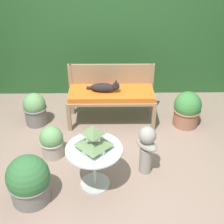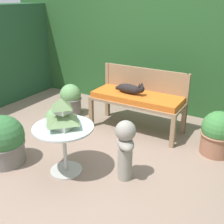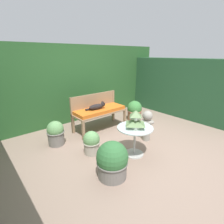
{
  "view_description": "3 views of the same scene",
  "coord_description": "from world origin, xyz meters",
  "px_view_note": "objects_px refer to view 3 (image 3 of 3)",
  "views": [
    {
      "loc": [
        0.04,
        -3.4,
        2.98
      ],
      "look_at": [
        0.09,
        0.27,
        0.61
      ],
      "focal_mm": 50.0,
      "sensor_mm": 36.0,
      "label": 1
    },
    {
      "loc": [
        1.77,
        -2.67,
        1.96
      ],
      "look_at": [
        0.16,
        0.07,
        0.62
      ],
      "focal_mm": 45.0,
      "sensor_mm": 36.0,
      "label": 2
    },
    {
      "loc": [
        -2.48,
        -2.56,
        1.93
      ],
      "look_at": [
        0.04,
        0.39,
        0.63
      ],
      "focal_mm": 28.0,
      "sensor_mm": 36.0,
      "label": 3
    }
  ],
  "objects_px": {
    "potted_plant_table_near": "(92,143)",
    "potted_plant_bench_left": "(134,111)",
    "garden_bench": "(100,111)",
    "potted_plant_bench_right": "(112,161)",
    "cat": "(97,106)",
    "pagoda_birdhouse": "(135,120)",
    "potted_plant_table_far": "(56,133)",
    "garden_bust": "(147,123)",
    "patio_table": "(135,133)"
  },
  "relations": [
    {
      "from": "cat",
      "to": "potted_plant_table_near",
      "type": "relative_size",
      "value": 1.1
    },
    {
      "from": "patio_table",
      "to": "pagoda_birdhouse",
      "type": "distance_m",
      "value": 0.27
    },
    {
      "from": "pagoda_birdhouse",
      "to": "potted_plant_table_near",
      "type": "bearing_deg",
      "value": 137.14
    },
    {
      "from": "pagoda_birdhouse",
      "to": "potted_plant_bench_left",
      "type": "bearing_deg",
      "value": 42.68
    },
    {
      "from": "garden_bench",
      "to": "potted_plant_table_far",
      "type": "relative_size",
      "value": 2.55
    },
    {
      "from": "potted_plant_table_far",
      "to": "potted_plant_table_near",
      "type": "bearing_deg",
      "value": -64.41
    },
    {
      "from": "garden_bench",
      "to": "potted_plant_bench_right",
      "type": "bearing_deg",
      "value": -120.89
    },
    {
      "from": "potted_plant_table_far",
      "to": "potted_plant_bench_left",
      "type": "relative_size",
      "value": 0.93
    },
    {
      "from": "potted_plant_table_far",
      "to": "potted_plant_bench_left",
      "type": "height_order",
      "value": "potted_plant_bench_left"
    },
    {
      "from": "cat",
      "to": "pagoda_birdhouse",
      "type": "xyz_separation_m",
      "value": [
        -0.13,
        -1.42,
        0.07
      ]
    },
    {
      "from": "patio_table",
      "to": "pagoda_birdhouse",
      "type": "height_order",
      "value": "pagoda_birdhouse"
    },
    {
      "from": "garden_bust",
      "to": "potted_plant_table_near",
      "type": "distance_m",
      "value": 1.35
    },
    {
      "from": "garden_bust",
      "to": "potted_plant_table_near",
      "type": "bearing_deg",
      "value": -147.14
    },
    {
      "from": "garden_bench",
      "to": "potted_plant_table_far",
      "type": "xyz_separation_m",
      "value": [
        -1.24,
        -0.04,
        -0.22
      ]
    },
    {
      "from": "garden_bench",
      "to": "garden_bust",
      "type": "relative_size",
      "value": 1.94
    },
    {
      "from": "pagoda_birdhouse",
      "to": "patio_table",
      "type": "bearing_deg",
      "value": 180.0
    },
    {
      "from": "patio_table",
      "to": "garden_bust",
      "type": "xyz_separation_m",
      "value": [
        0.67,
        0.23,
        -0.04
      ]
    },
    {
      "from": "garden_bust",
      "to": "potted_plant_bench_right",
      "type": "distance_m",
      "value": 1.52
    },
    {
      "from": "garden_bust",
      "to": "potted_plant_bench_right",
      "type": "bearing_deg",
      "value": -114.33
    },
    {
      "from": "potted_plant_bench_left",
      "to": "potted_plant_bench_right",
      "type": "xyz_separation_m",
      "value": [
        -2.22,
        -1.56,
        0.01
      ]
    },
    {
      "from": "potted_plant_table_far",
      "to": "potted_plant_bench_left",
      "type": "xyz_separation_m",
      "value": [
        2.47,
        -0.06,
        0.01
      ]
    },
    {
      "from": "garden_bench",
      "to": "patio_table",
      "type": "height_order",
      "value": "patio_table"
    },
    {
      "from": "potted_plant_bench_left",
      "to": "potted_plant_bench_right",
      "type": "bearing_deg",
      "value": -144.85
    },
    {
      "from": "potted_plant_table_near",
      "to": "potted_plant_bench_left",
      "type": "bearing_deg",
      "value": 19.97
    },
    {
      "from": "cat",
      "to": "potted_plant_bench_left",
      "type": "height_order",
      "value": "cat"
    },
    {
      "from": "pagoda_birdhouse",
      "to": "potted_plant_bench_left",
      "type": "height_order",
      "value": "pagoda_birdhouse"
    },
    {
      "from": "garden_bench",
      "to": "potted_plant_bench_left",
      "type": "height_order",
      "value": "potted_plant_bench_left"
    },
    {
      "from": "potted_plant_table_far",
      "to": "potted_plant_bench_left",
      "type": "distance_m",
      "value": 2.47
    },
    {
      "from": "pagoda_birdhouse",
      "to": "garden_bust",
      "type": "relative_size",
      "value": 0.49
    },
    {
      "from": "garden_bench",
      "to": "pagoda_birdhouse",
      "type": "bearing_deg",
      "value": -98.86
    },
    {
      "from": "potted_plant_bench_right",
      "to": "potted_plant_table_near",
      "type": "bearing_deg",
      "value": 79.84
    },
    {
      "from": "pagoda_birdhouse",
      "to": "garden_bust",
      "type": "height_order",
      "value": "pagoda_birdhouse"
    },
    {
      "from": "garden_bench",
      "to": "potted_plant_bench_right",
      "type": "xyz_separation_m",
      "value": [
        -1.0,
        -1.67,
        -0.2
      ]
    },
    {
      "from": "garden_bench",
      "to": "potted_plant_bench_left",
      "type": "bearing_deg",
      "value": -4.73
    },
    {
      "from": "garden_bust",
      "to": "potted_plant_bench_left",
      "type": "relative_size",
      "value": 1.22
    },
    {
      "from": "potted_plant_bench_left",
      "to": "potted_plant_bench_right",
      "type": "height_order",
      "value": "potted_plant_bench_right"
    },
    {
      "from": "potted_plant_table_far",
      "to": "potted_plant_table_near",
      "type": "distance_m",
      "value": 0.91
    },
    {
      "from": "patio_table",
      "to": "garden_bust",
      "type": "height_order",
      "value": "garden_bust"
    },
    {
      "from": "potted_plant_table_far",
      "to": "potted_plant_bench_left",
      "type": "bearing_deg",
      "value": -1.48
    },
    {
      "from": "patio_table",
      "to": "cat",
      "type": "bearing_deg",
      "value": 84.93
    },
    {
      "from": "potted_plant_table_far",
      "to": "cat",
      "type": "bearing_deg",
      "value": 0.78
    },
    {
      "from": "cat",
      "to": "potted_plant_bench_right",
      "type": "height_order",
      "value": "cat"
    },
    {
      "from": "cat",
      "to": "potted_plant_bench_left",
      "type": "relative_size",
      "value": 0.89
    },
    {
      "from": "pagoda_birdhouse",
      "to": "potted_plant_bench_right",
      "type": "height_order",
      "value": "pagoda_birdhouse"
    },
    {
      "from": "cat",
      "to": "pagoda_birdhouse",
      "type": "height_order",
      "value": "pagoda_birdhouse"
    },
    {
      "from": "potted_plant_bench_right",
      "to": "cat",
      "type": "bearing_deg",
      "value": 61.35
    },
    {
      "from": "garden_bench",
      "to": "potted_plant_table_far",
      "type": "distance_m",
      "value": 1.26
    },
    {
      "from": "potted_plant_table_far",
      "to": "potted_plant_bench_right",
      "type": "xyz_separation_m",
      "value": [
        0.25,
        -1.63,
        0.02
      ]
    },
    {
      "from": "garden_bench",
      "to": "patio_table",
      "type": "bearing_deg",
      "value": -98.86
    },
    {
      "from": "potted_plant_table_near",
      "to": "cat",
      "type": "bearing_deg",
      "value": 47.94
    }
  ]
}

